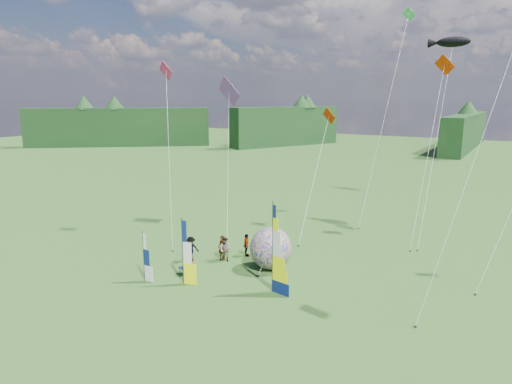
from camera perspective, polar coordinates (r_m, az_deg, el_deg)
The scene contains 18 objects.
ground at distance 24.59m, azimuth -2.95°, elevation -14.59°, with size 220.00×220.00×0.00m, color #447F2E.
treeline_ring at distance 23.09m, azimuth -3.05°, elevation -5.67°, with size 210.00×210.00×8.00m, color #1C3716, non-canonical shape.
feather_banner_main at distance 25.79m, azimuth 2.08°, elevation -7.13°, with size 1.38×0.10×5.11m, color navy, non-canonical shape.
side_banner_left at distance 27.37m, azimuth -9.15°, elevation -7.46°, with size 1.08×0.10×3.92m, color #FCFF05, non-canonical shape.
side_banner_far at distance 28.41m, azimuth -13.86°, elevation -7.90°, with size 0.90×0.10×3.01m, color white, non-canonical shape.
bol_inflatable at distance 29.56m, azimuth 1.84°, elevation -7.04°, with size 2.73×2.73×2.73m, color #00068F.
spectator_a at distance 31.31m, azimuth -4.23°, elevation -6.97°, with size 0.62×0.40×1.69m, color #66594C.
spectator_b at distance 30.98m, azimuth -3.87°, elevation -7.18°, with size 0.82×0.40×1.69m, color #66594C.
spectator_c at distance 31.25m, azimuth -8.15°, elevation -7.07°, with size 1.12×0.41×1.73m, color #66594C.
spectator_d at distance 31.93m, azimuth -1.20°, elevation -6.66°, with size 0.94×0.38×1.60m, color #66594C.
camp_chair at distance 29.20m, azimuth -8.94°, elevation -9.19°, with size 0.61×0.61×1.05m, color #0F1C3C, non-canonical shape.
kite_whale at distance 38.94m, azimuth 21.77°, elevation 7.52°, with size 3.65×14.20×17.09m, color black, non-canonical shape.
kite_rainbow_delta at distance 37.75m, azimuth -3.53°, elevation 5.57°, with size 8.27×10.45×13.61m, color #EA3446, non-canonical shape.
kite_parafoil at distance 24.58m, azimuth 26.06°, elevation 6.24°, with size 6.50×9.46×18.10m, color red, non-canonical shape.
small_kite_red at distance 36.67m, azimuth 7.38°, elevation 2.87°, with size 3.50×10.17×10.52m, color red, non-canonical shape.
small_kite_orange at distance 36.86m, azimuth 20.79°, elevation 5.57°, with size 2.84×10.13×14.76m, color #F33400, non-canonical shape.
small_kite_pink at distance 35.61m, azimuth -10.85°, elevation 5.58°, with size 7.57×8.12×14.33m, color #D0295E, non-canonical shape.
small_kite_green at distance 42.70m, azimuth 15.87°, elevation 9.86°, with size 2.65×12.05×19.51m, color green, non-canonical shape.
Camera 1 is at (12.46, -18.14, 10.98)m, focal length 32.00 mm.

